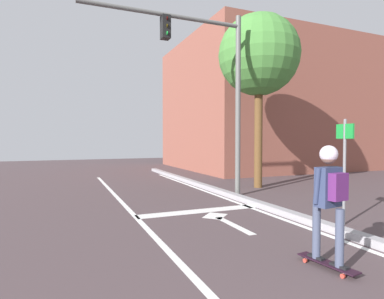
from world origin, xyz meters
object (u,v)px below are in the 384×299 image
skateboard (327,263)px  street_sign_post (345,156)px  traffic_signal_mast (208,71)px  skater (329,190)px  roadside_tree (259,56)px

skateboard → street_sign_post: bearing=36.9°
street_sign_post → skateboard: bearing=-143.1°
traffic_signal_mast → street_sign_post: size_ratio=2.56×
skater → roadside_tree: (3.31, 6.45, 3.70)m
traffic_signal_mast → street_sign_post: traffic_signal_mast is taller
roadside_tree → street_sign_post: bearing=-104.7°
skater → traffic_signal_mast: 5.99m
skater → street_sign_post: bearing=37.3°
skateboard → roadside_tree: roadside_tree is taller
skateboard → traffic_signal_mast: size_ratio=0.16×
traffic_signal_mast → skater: bearing=-97.7°
skater → roadside_tree: bearing=62.8°
skateboard → street_sign_post: 2.87m
skater → roadside_tree: roadside_tree is taller
traffic_signal_mast → roadside_tree: 3.01m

